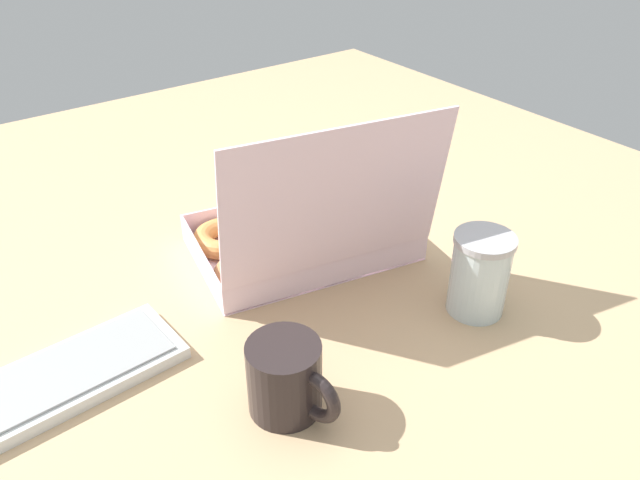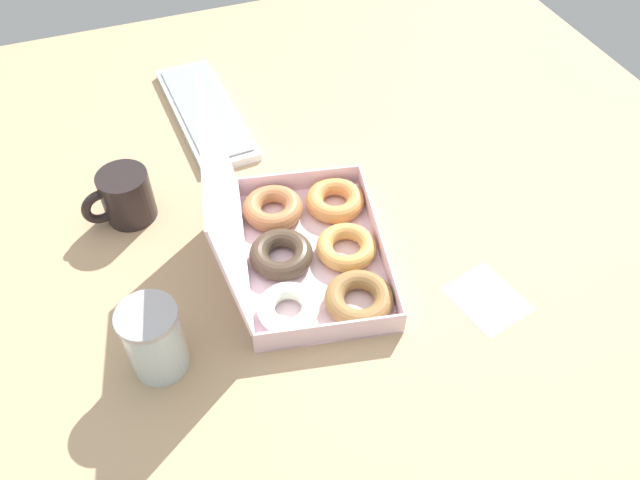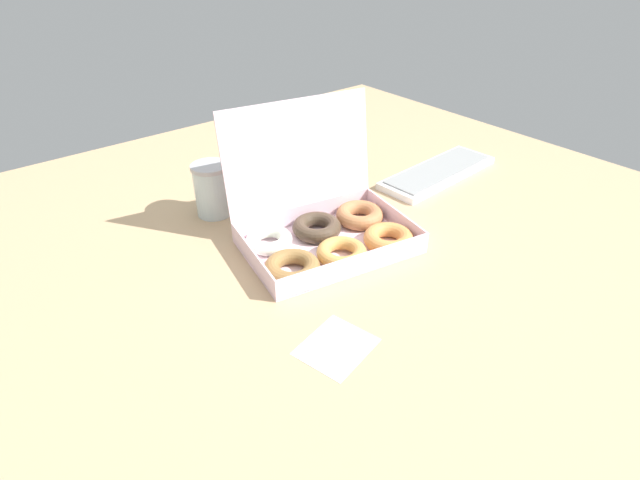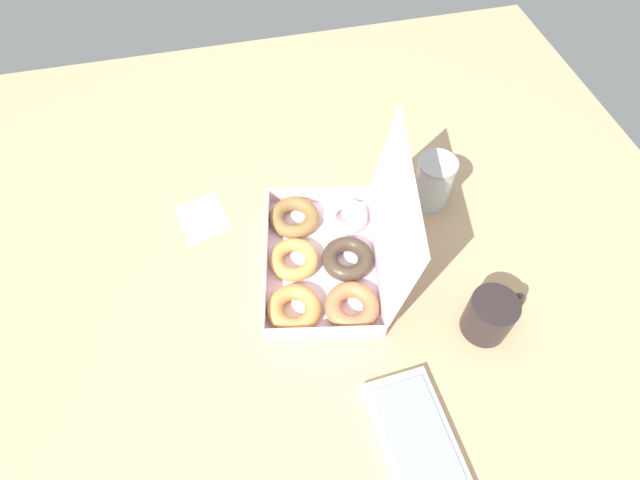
% 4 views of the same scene
% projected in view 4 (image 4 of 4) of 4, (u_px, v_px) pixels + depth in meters
% --- Properties ---
extents(ground_plane, '(1.80, 1.80, 0.02)m').
position_uv_depth(ground_plane, '(319.00, 283.00, 1.08)').
color(ground_plane, tan).
extents(donut_box, '(0.41, 0.34, 0.29)m').
position_uv_depth(donut_box, '(328.00, 257.00, 1.06)').
color(donut_box, white).
rests_on(donut_box, ground_plane).
extents(coffee_mug, '(0.09, 0.13, 0.10)m').
position_uv_depth(coffee_mug, '(491.00, 315.00, 0.97)').
color(coffee_mug, '#292122').
rests_on(coffee_mug, ground_plane).
extents(glass_jar, '(0.09, 0.09, 0.13)m').
position_uv_depth(glass_jar, '(433.00, 182.00, 1.14)').
color(glass_jar, silver).
rests_on(glass_jar, ground_plane).
extents(paper_napkin, '(0.14, 0.13, 0.00)m').
position_uv_depth(paper_napkin, '(202.00, 218.00, 1.16)').
color(paper_napkin, white).
rests_on(paper_napkin, ground_plane).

